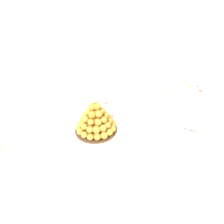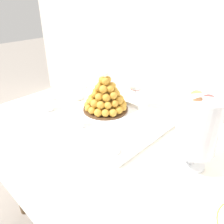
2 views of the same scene
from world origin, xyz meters
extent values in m
cylinder|color=brown|center=(-0.64, -0.30, 0.35)|extent=(0.04, 0.04, 0.71)
cylinder|color=brown|center=(-0.64, 0.30, 0.35)|extent=(0.04, 0.04, 0.71)
cube|color=brown|center=(0.00, 0.00, 0.71)|extent=(1.39, 0.71, 0.02)
cube|color=white|center=(0.00, 0.00, 0.73)|extent=(1.45, 0.77, 0.00)
cube|color=white|center=(0.00, 0.39, 0.56)|extent=(1.45, 0.01, 0.33)
cube|color=white|center=(-0.73, 0.00, 0.56)|extent=(0.01, 0.77, 0.33)
cube|color=white|center=(-0.25, 0.03, 0.73)|extent=(0.61, 0.38, 0.01)
cube|color=white|center=(-0.25, -0.16, 0.74)|extent=(0.61, 0.01, 0.02)
cube|color=white|center=(-0.25, 0.22, 0.74)|extent=(0.61, 0.01, 0.02)
cube|color=white|center=(-0.56, 0.03, 0.74)|extent=(0.01, 0.38, 0.02)
cube|color=white|center=(0.05, 0.03, 0.74)|extent=(0.01, 0.38, 0.02)
cylinder|color=white|center=(-0.25, 0.03, 0.74)|extent=(0.35, 0.35, 0.00)
cylinder|color=#4C331E|center=(-0.27, 0.10, 0.74)|extent=(0.22, 0.22, 0.01)
cone|color=#AA7325|center=(-0.27, 0.10, 0.82)|extent=(0.15, 0.15, 0.16)
sphere|color=#C48B2B|center=(-0.18, 0.10, 0.76)|extent=(0.04, 0.04, 0.04)
sphere|color=gold|center=(-0.19, 0.13, 0.76)|extent=(0.04, 0.04, 0.04)
sphere|color=gold|center=(-0.21, 0.16, 0.76)|extent=(0.03, 0.03, 0.03)
sphere|color=gold|center=(-0.24, 0.18, 0.76)|extent=(0.04, 0.04, 0.04)
sphere|color=gold|center=(-0.27, 0.19, 0.76)|extent=(0.04, 0.04, 0.04)
sphere|color=gold|center=(-0.31, 0.18, 0.76)|extent=(0.04, 0.04, 0.04)
sphere|color=gold|center=(-0.34, 0.16, 0.76)|extent=(0.04, 0.04, 0.04)
sphere|color=gold|center=(-0.35, 0.13, 0.76)|extent=(0.04, 0.04, 0.04)
sphere|color=gold|center=(-0.36, 0.10, 0.76)|extent=(0.03, 0.03, 0.03)
sphere|color=gold|center=(-0.35, 0.06, 0.76)|extent=(0.04, 0.04, 0.04)
sphere|color=gold|center=(-0.34, 0.03, 0.76)|extent=(0.03, 0.03, 0.03)
sphere|color=gold|center=(-0.31, 0.02, 0.76)|extent=(0.03, 0.03, 0.03)
sphere|color=gold|center=(-0.27, 0.01, 0.76)|extent=(0.04, 0.04, 0.04)
sphere|color=gold|center=(-0.24, 0.02, 0.76)|extent=(0.04, 0.04, 0.04)
sphere|color=gold|center=(-0.21, 0.03, 0.76)|extent=(0.04, 0.04, 0.04)
sphere|color=gold|center=(-0.19, 0.06, 0.76)|extent=(0.04, 0.04, 0.04)
sphere|color=gold|center=(-0.21, 0.12, 0.80)|extent=(0.04, 0.04, 0.04)
sphere|color=gold|center=(-0.22, 0.15, 0.79)|extent=(0.04, 0.04, 0.04)
sphere|color=gold|center=(-0.25, 0.17, 0.79)|extent=(0.03, 0.03, 0.03)
sphere|color=gold|center=(-0.29, 0.17, 0.80)|extent=(0.04, 0.04, 0.04)
sphere|color=gold|center=(-0.32, 0.15, 0.79)|extent=(0.03, 0.03, 0.03)
sphere|color=gold|center=(-0.34, 0.12, 0.80)|extent=(0.03, 0.03, 0.03)
sphere|color=gold|center=(-0.34, 0.09, 0.79)|extent=(0.04, 0.04, 0.04)
sphere|color=gold|center=(-0.33, 0.06, 0.80)|extent=(0.03, 0.03, 0.03)
sphere|color=gold|center=(-0.31, 0.04, 0.79)|extent=(0.04, 0.04, 0.04)
sphere|color=gold|center=(-0.27, 0.03, 0.79)|extent=(0.04, 0.04, 0.04)
sphere|color=gold|center=(-0.24, 0.03, 0.79)|extent=(0.04, 0.04, 0.04)
sphere|color=gold|center=(-0.21, 0.06, 0.79)|extent=(0.04, 0.04, 0.04)
sphere|color=gold|center=(-0.20, 0.09, 0.79)|extent=(0.03, 0.03, 0.03)
sphere|color=gold|center=(-0.23, 0.13, 0.83)|extent=(0.04, 0.04, 0.04)
sphere|color=gold|center=(-0.26, 0.15, 0.83)|extent=(0.04, 0.04, 0.04)
sphere|color=gold|center=(-0.30, 0.14, 0.82)|extent=(0.04, 0.04, 0.04)
sphere|color=gold|center=(-0.32, 0.12, 0.83)|extent=(0.04, 0.04, 0.04)
sphere|color=gold|center=(-0.32, 0.08, 0.83)|extent=(0.03, 0.03, 0.03)
sphere|color=gold|center=(-0.30, 0.05, 0.82)|extent=(0.03, 0.03, 0.03)
sphere|color=gold|center=(-0.26, 0.05, 0.82)|extent=(0.04, 0.04, 0.04)
sphere|color=gold|center=(-0.23, 0.06, 0.82)|extent=(0.04, 0.04, 0.04)
sphere|color=gold|center=(-0.22, 0.10, 0.83)|extent=(0.04, 0.04, 0.04)
sphere|color=gold|center=(-0.26, 0.13, 0.86)|extent=(0.04, 0.04, 0.04)
sphere|color=gold|center=(-0.29, 0.13, 0.86)|extent=(0.04, 0.04, 0.04)
sphere|color=gold|center=(-0.31, 0.10, 0.86)|extent=(0.04, 0.04, 0.04)
sphere|color=gold|center=(-0.29, 0.07, 0.86)|extent=(0.04, 0.04, 0.04)
sphere|color=gold|center=(-0.26, 0.07, 0.86)|extent=(0.04, 0.04, 0.04)
sphere|color=gold|center=(-0.24, 0.10, 0.86)|extent=(0.04, 0.04, 0.04)
sphere|color=gold|center=(-0.27, 0.11, 0.89)|extent=(0.03, 0.03, 0.03)
sphere|color=gold|center=(-0.29, 0.09, 0.89)|extent=(0.04, 0.04, 0.04)
sphere|color=gold|center=(-0.26, 0.09, 0.89)|extent=(0.04, 0.04, 0.04)
sphere|color=white|center=(-0.27, 0.10, 0.92)|extent=(0.03, 0.03, 0.03)
cylinder|color=silver|center=(-0.48, -0.10, 0.76)|extent=(0.05, 0.05, 0.05)
cylinder|color=brown|center=(-0.48, -0.10, 0.75)|extent=(0.05, 0.05, 0.02)
cylinder|color=#8C603D|center=(-0.48, -0.10, 0.76)|extent=(0.05, 0.05, 0.01)
sphere|color=brown|center=(-0.48, -0.10, 0.77)|extent=(0.02, 0.02, 0.02)
cylinder|color=silver|center=(-0.25, -0.10, 0.76)|extent=(0.06, 0.06, 0.05)
cylinder|color=gold|center=(-0.25, -0.10, 0.75)|extent=(0.05, 0.05, 0.02)
cylinder|color=#EAC166|center=(-0.25, -0.10, 0.76)|extent=(0.05, 0.05, 0.01)
sphere|color=brown|center=(-0.25, -0.09, 0.77)|extent=(0.02, 0.02, 0.02)
cylinder|color=silver|center=(-0.02, -0.11, 0.76)|extent=(0.06, 0.06, 0.05)
cylinder|color=#F4EAC6|center=(-0.02, -0.11, 0.75)|extent=(0.05, 0.05, 0.02)
cylinder|color=white|center=(-0.02, -0.11, 0.76)|extent=(0.05, 0.05, 0.01)
sphere|color=brown|center=(-0.02, -0.11, 0.78)|extent=(0.02, 0.02, 0.02)
cylinder|color=white|center=(-0.50, 0.08, 0.75)|extent=(0.10, 0.10, 0.02)
cylinder|color=#F2CC59|center=(-0.50, 0.08, 0.76)|extent=(0.09, 0.09, 0.00)
cylinder|color=white|center=(0.22, 0.03, 0.73)|extent=(0.10, 0.10, 0.01)
cylinder|color=white|center=(0.22, 0.03, 0.76)|extent=(0.02, 0.02, 0.06)
cylinder|color=white|center=(0.22, 0.03, 0.89)|extent=(0.13, 0.13, 0.19)
cylinder|color=pink|center=(0.24, 0.02, 0.81)|extent=(0.06, 0.05, 0.05)
cylinder|color=#E54C47|center=(0.20, 0.05, 0.81)|extent=(0.06, 0.04, 0.06)
cylinder|color=brown|center=(0.20, 0.00, 0.81)|extent=(0.06, 0.05, 0.04)
cylinder|color=#F9A54C|center=(0.24, 0.04, 0.83)|extent=(0.05, 0.04, 0.05)
cylinder|color=pink|center=(0.21, 0.05, 0.83)|extent=(0.06, 0.05, 0.05)
cylinder|color=brown|center=(0.20, 0.02, 0.83)|extent=(0.05, 0.05, 0.04)
cylinder|color=#F9A54C|center=(0.22, 0.01, 0.83)|extent=(0.07, 0.05, 0.07)
cylinder|color=#D199D8|center=(0.22, 0.06, 0.86)|extent=(0.06, 0.05, 0.06)
cylinder|color=#9ED860|center=(0.21, 0.03, 0.86)|extent=(0.07, 0.05, 0.07)
cylinder|color=yellow|center=(0.23, 0.02, 0.86)|extent=(0.05, 0.05, 0.02)
cylinder|color=#F9A54C|center=(0.22, 0.04, 0.88)|extent=(0.06, 0.05, 0.05)
cylinder|color=#9ED860|center=(0.18, 0.02, 0.88)|extent=(0.07, 0.05, 0.07)
cylinder|color=#72B2E0|center=(0.22, -0.01, 0.88)|extent=(0.06, 0.05, 0.06)
cylinder|color=pink|center=(0.24, 0.03, 0.88)|extent=(0.06, 0.05, 0.06)
cylinder|color=brown|center=(0.21, 0.04, 0.90)|extent=(0.05, 0.05, 0.04)
cylinder|color=#72B2E0|center=(0.20, 0.00, 0.90)|extent=(0.05, 0.05, 0.03)
cylinder|color=#72B2E0|center=(0.23, 0.01, 0.90)|extent=(0.06, 0.05, 0.05)
cylinder|color=#F9A54C|center=(0.23, 0.04, 0.90)|extent=(0.06, 0.05, 0.05)
cylinder|color=pink|center=(0.20, 0.03, 0.92)|extent=(0.06, 0.05, 0.05)
cylinder|color=pink|center=(0.22, 0.00, 0.92)|extent=(0.06, 0.05, 0.05)
cylinder|color=#D199D8|center=(0.24, 0.02, 0.92)|extent=(0.07, 0.06, 0.06)
cylinder|color=yellow|center=(0.23, 0.05, 0.92)|extent=(0.07, 0.04, 0.07)
cylinder|color=brown|center=(0.20, 0.02, 0.95)|extent=(0.07, 0.05, 0.07)
cylinder|color=#9ED860|center=(0.23, 0.02, 0.95)|extent=(0.05, 0.05, 0.05)
cylinder|color=pink|center=(0.22, 0.05, 0.95)|extent=(0.07, 0.05, 0.06)
cylinder|color=brown|center=(0.21, 0.00, 0.97)|extent=(0.06, 0.05, 0.06)
cylinder|color=pink|center=(0.24, 0.00, 0.97)|extent=(0.05, 0.06, 0.04)
cylinder|color=#E54C47|center=(0.23, 0.04, 0.97)|extent=(0.06, 0.05, 0.06)
cylinder|color=#9ED860|center=(0.19, 0.03, 0.97)|extent=(0.07, 0.05, 0.06)
cylinder|color=silver|center=(-0.20, 0.24, 0.73)|extent=(0.06, 0.06, 0.00)
cylinder|color=silver|center=(-0.20, 0.24, 0.78)|extent=(0.01, 0.01, 0.09)
sphere|color=silver|center=(-0.20, 0.24, 0.85)|extent=(0.07, 0.07, 0.07)
cylinder|color=maroon|center=(-0.20, 0.24, 0.84)|extent=(0.05, 0.05, 0.03)
camera|label=1|loc=(-0.33, -0.82, 1.45)|focal=34.77mm
camera|label=2|loc=(0.43, -0.59, 1.26)|focal=35.62mm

